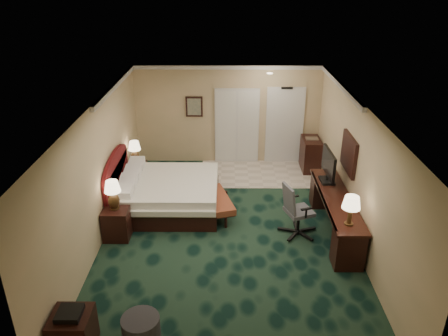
{
  "coord_description": "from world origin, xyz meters",
  "views": [
    {
      "loc": [
        -0.02,
        -7.58,
        4.98
      ],
      "look_at": [
        -0.08,
        0.6,
        1.22
      ],
      "focal_mm": 35.0,
      "sensor_mm": 36.0,
      "label": 1
    }
  ],
  "objects_px": {
    "bed_bench": "(218,206)",
    "lamp_near": "(113,195)",
    "lamp_far": "(135,152)",
    "desk": "(335,215)",
    "bed": "(169,194)",
    "nightstand_far": "(138,173)",
    "tv": "(328,166)",
    "nightstand_near": "(117,222)",
    "minibar": "(310,154)",
    "ottoman": "(141,329)",
    "side_table": "(73,332)",
    "desk_chair": "(299,209)"
  },
  "relations": [
    {
      "from": "side_table",
      "to": "tv",
      "type": "xyz_separation_m",
      "value": [
        4.33,
        3.82,
        0.84
      ]
    },
    {
      "from": "ottoman",
      "to": "desk",
      "type": "xyz_separation_m",
      "value": [
        3.45,
        2.93,
        0.2
      ]
    },
    {
      "from": "side_table",
      "to": "tv",
      "type": "relative_size",
      "value": 0.66
    },
    {
      "from": "lamp_near",
      "to": "bed_bench",
      "type": "height_order",
      "value": "lamp_near"
    },
    {
      "from": "minibar",
      "to": "bed_bench",
      "type": "bearing_deg",
      "value": -135.37
    },
    {
      "from": "ottoman",
      "to": "desk_chair",
      "type": "distance_m",
      "value": 3.94
    },
    {
      "from": "lamp_far",
      "to": "minibar",
      "type": "distance_m",
      "value": 4.61
    },
    {
      "from": "side_table",
      "to": "desk_chair",
      "type": "height_order",
      "value": "desk_chair"
    },
    {
      "from": "ottoman",
      "to": "tv",
      "type": "height_order",
      "value": "tv"
    },
    {
      "from": "nightstand_far",
      "to": "desk",
      "type": "height_order",
      "value": "desk"
    },
    {
      "from": "nightstand_near",
      "to": "minibar",
      "type": "distance_m",
      "value": 5.52
    },
    {
      "from": "lamp_far",
      "to": "desk",
      "type": "height_order",
      "value": "lamp_far"
    },
    {
      "from": "lamp_near",
      "to": "side_table",
      "type": "xyz_separation_m",
      "value": [
        0.05,
        -2.89,
        -0.64
      ]
    },
    {
      "from": "lamp_far",
      "to": "bed",
      "type": "bearing_deg",
      "value": -52.73
    },
    {
      "from": "ottoman",
      "to": "nightstand_near",
      "type": "bearing_deg",
      "value": 109.41
    },
    {
      "from": "bed_bench",
      "to": "lamp_near",
      "type": "bearing_deg",
      "value": -173.03
    },
    {
      "from": "nightstand_far",
      "to": "bed_bench",
      "type": "height_order",
      "value": "nightstand_far"
    },
    {
      "from": "nightstand_far",
      "to": "side_table",
      "type": "xyz_separation_m",
      "value": [
        0.08,
        -5.3,
        0.03
      ]
    },
    {
      "from": "ottoman",
      "to": "desk_chair",
      "type": "relative_size",
      "value": 0.49
    },
    {
      "from": "nightstand_far",
      "to": "lamp_far",
      "type": "bearing_deg",
      "value": 130.59
    },
    {
      "from": "nightstand_far",
      "to": "bed_bench",
      "type": "relative_size",
      "value": 0.42
    },
    {
      "from": "nightstand_near",
      "to": "ottoman",
      "type": "bearing_deg",
      "value": -70.59
    },
    {
      "from": "lamp_far",
      "to": "ottoman",
      "type": "xyz_separation_m",
      "value": [
        1.04,
        -5.18,
        -0.62
      ]
    },
    {
      "from": "lamp_near",
      "to": "desk",
      "type": "bearing_deg",
      "value": 2.59
    },
    {
      "from": "bed_bench",
      "to": "side_table",
      "type": "distance_m",
      "value": 4.25
    },
    {
      "from": "nightstand_near",
      "to": "lamp_near",
      "type": "distance_m",
      "value": 0.62
    },
    {
      "from": "minibar",
      "to": "desk",
      "type": "bearing_deg",
      "value": -90.67
    },
    {
      "from": "lamp_near",
      "to": "tv",
      "type": "relative_size",
      "value": 0.67
    },
    {
      "from": "bed",
      "to": "desk_chair",
      "type": "xyz_separation_m",
      "value": [
        2.75,
        -1.03,
        0.22
      ]
    },
    {
      "from": "desk",
      "to": "tv",
      "type": "xyz_separation_m",
      "value": [
        -0.05,
        0.73,
        0.75
      ]
    },
    {
      "from": "lamp_far",
      "to": "bed_bench",
      "type": "distance_m",
      "value": 2.69
    },
    {
      "from": "desk_chair",
      "to": "bed",
      "type": "bearing_deg",
      "value": 139.86
    },
    {
      "from": "side_table",
      "to": "desk_chair",
      "type": "xyz_separation_m",
      "value": [
        3.63,
        3.01,
        0.27
      ]
    },
    {
      "from": "bed",
      "to": "desk_chair",
      "type": "distance_m",
      "value": 2.95
    },
    {
      "from": "side_table",
      "to": "desk",
      "type": "relative_size",
      "value": 0.22
    },
    {
      "from": "nightstand_far",
      "to": "lamp_far",
      "type": "xyz_separation_m",
      "value": [
        -0.04,
        0.04,
        0.56
      ]
    },
    {
      "from": "nightstand_far",
      "to": "ottoman",
      "type": "bearing_deg",
      "value": -78.96
    },
    {
      "from": "desk",
      "to": "nightstand_near",
      "type": "bearing_deg",
      "value": -177.37
    },
    {
      "from": "lamp_near",
      "to": "nightstand_near",
      "type": "bearing_deg",
      "value": -7.17
    },
    {
      "from": "side_table",
      "to": "desk",
      "type": "bearing_deg",
      "value": 35.26
    },
    {
      "from": "bed_bench",
      "to": "ottoman",
      "type": "distance_m",
      "value": 3.75
    },
    {
      "from": "lamp_near",
      "to": "tv",
      "type": "bearing_deg",
      "value": 11.99
    },
    {
      "from": "lamp_near",
      "to": "desk_chair",
      "type": "xyz_separation_m",
      "value": [
        3.68,
        0.12,
        -0.38
      ]
    },
    {
      "from": "bed",
      "to": "nightstand_far",
      "type": "xyz_separation_m",
      "value": [
        -0.95,
        1.26,
        -0.08
      ]
    },
    {
      "from": "bed",
      "to": "desk_chair",
      "type": "relative_size",
      "value": 1.91
    },
    {
      "from": "minibar",
      "to": "tv",
      "type": "bearing_deg",
      "value": -92.03
    },
    {
      "from": "nightstand_far",
      "to": "desk",
      "type": "xyz_separation_m",
      "value": [
        4.45,
        -2.21,
        0.13
      ]
    },
    {
      "from": "bed",
      "to": "lamp_far",
      "type": "xyz_separation_m",
      "value": [
        -0.99,
        1.3,
        0.48
      ]
    },
    {
      "from": "nightstand_near",
      "to": "lamp_near",
      "type": "height_order",
      "value": "lamp_near"
    },
    {
      "from": "desk",
      "to": "bed",
      "type": "bearing_deg",
      "value": 164.73
    }
  ]
}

